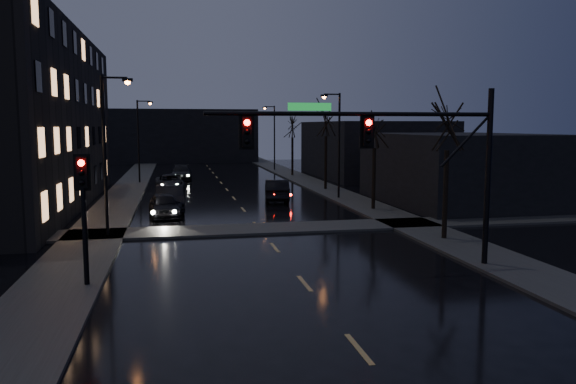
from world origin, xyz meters
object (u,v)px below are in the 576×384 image
oncoming_car_a (164,205)px  oncoming_car_b (170,199)px  oncoming_car_c (170,182)px  lead_car (277,190)px  oncoming_car_d (181,173)px

oncoming_car_a → oncoming_car_b: size_ratio=0.87×
oncoming_car_c → lead_car: bearing=-53.4°
oncoming_car_a → lead_car: (8.09, 6.07, 0.05)m
oncoming_car_a → oncoming_car_c: (0.22, 14.85, -0.07)m
oncoming_car_c → oncoming_car_d: (1.12, 9.07, 0.08)m
oncoming_car_b → oncoming_car_c: size_ratio=1.05×
oncoming_car_c → lead_car: 11.79m
oncoming_car_b → lead_car: 8.60m
oncoming_car_a → oncoming_car_b: (0.32, 2.40, 0.09)m
oncoming_car_c → oncoming_car_d: bearing=77.7°
oncoming_car_a → oncoming_car_c: bearing=83.5°
oncoming_car_a → lead_car: lead_car is taller
oncoming_car_a → oncoming_car_c: size_ratio=0.91×
oncoming_car_a → oncoming_car_d: oncoming_car_d is taller
oncoming_car_d → lead_car: lead_car is taller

